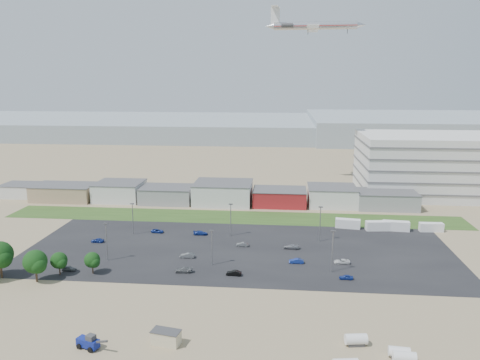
# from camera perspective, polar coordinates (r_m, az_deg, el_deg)

# --- Properties ---
(ground) EXTENTS (700.00, 700.00, 0.00)m
(ground) POSITION_cam_1_polar(r_m,az_deg,el_deg) (116.27, -3.68, -11.82)
(ground) COLOR #8B7758
(ground) RESTS_ON ground
(parking_lot) EXTENTS (120.00, 50.00, 0.01)m
(parking_lot) POSITION_cam_1_polar(r_m,az_deg,el_deg) (134.04, -0.19, -8.48)
(parking_lot) COLOR black
(parking_lot) RESTS_ON ground
(grass_strip) EXTENTS (160.00, 16.00, 0.02)m
(grass_strip) POSITION_cam_1_polar(r_m,az_deg,el_deg) (164.73, -0.84, -4.53)
(grass_strip) COLOR #2B481B
(grass_strip) RESTS_ON ground
(hills_backdrop) EXTENTS (700.00, 200.00, 9.00)m
(hills_backdrop) POSITION_cam_1_polar(r_m,az_deg,el_deg) (422.70, 8.51, 6.13)
(hills_backdrop) COLOR gray
(hills_backdrop) RESTS_ON ground
(building_row) EXTENTS (170.00, 20.00, 8.00)m
(building_row) POSITION_cam_1_polar(r_m,az_deg,el_deg) (184.33, -5.46, -1.51)
(building_row) COLOR silver
(building_row) RESTS_ON ground
(parking_garage) EXTENTS (80.00, 40.00, 25.00)m
(parking_garage) POSITION_cam_1_polar(r_m,az_deg,el_deg) (215.54, 25.06, 1.69)
(parking_garage) COLOR silver
(parking_garage) RESTS_ON ground
(portable_shed) EXTENTS (5.71, 3.72, 2.66)m
(portable_shed) POSITION_cam_1_polar(r_m,az_deg,el_deg) (90.47, -9.00, -18.42)
(portable_shed) COLOR beige
(portable_shed) RESTS_ON ground
(telehandler) EXTENTS (7.03, 4.33, 2.78)m
(telehandler) POSITION_cam_1_polar(r_m,az_deg,el_deg) (92.36, -18.06, -18.18)
(telehandler) COLOR navy
(telehandler) RESTS_ON ground
(storage_tank_nw) EXTENTS (4.16, 2.50, 2.36)m
(storage_tank_nw) POSITION_cam_1_polar(r_m,az_deg,el_deg) (91.68, 13.96, -18.31)
(storage_tank_nw) COLOR silver
(storage_tank_nw) RESTS_ON ground
(storage_tank_ne) EXTENTS (3.77, 2.14, 2.17)m
(storage_tank_ne) POSITION_cam_1_polar(r_m,az_deg,el_deg) (90.27, 18.84, -19.22)
(storage_tank_ne) COLOR silver
(storage_tank_ne) RESTS_ON ground
(storage_tank_se) EXTENTS (3.90, 2.10, 2.29)m
(storage_tank_se) POSITION_cam_1_polar(r_m,az_deg,el_deg) (89.01, 19.41, -19.69)
(storage_tank_se) COLOR silver
(storage_tank_se) RESTS_ON ground
(box_trailer_a) EXTENTS (8.18, 3.63, 2.96)m
(box_trailer_a) POSITION_cam_1_polar(r_m,az_deg,el_deg) (156.44, 13.00, -5.19)
(box_trailer_a) COLOR silver
(box_trailer_a) RESTS_ON ground
(box_trailer_b) EXTENTS (8.18, 3.44, 2.98)m
(box_trailer_b) POSITION_cam_1_polar(r_m,az_deg,el_deg) (156.55, 16.52, -5.37)
(box_trailer_b) COLOR silver
(box_trailer_b) RESTS_ON ground
(box_trailer_c) EXTENTS (8.38, 3.32, 3.07)m
(box_trailer_c) POSITION_cam_1_polar(r_m,az_deg,el_deg) (158.00, 18.49, -5.32)
(box_trailer_c) COLOR silver
(box_trailer_c) RESTS_ON ground
(box_trailer_d) EXTENTS (7.41, 2.58, 2.75)m
(box_trailer_d) POSITION_cam_1_polar(r_m,az_deg,el_deg) (161.05, 22.28, -5.34)
(box_trailer_d) COLOR silver
(box_trailer_d) RESTS_ON ground
(tree_left) EXTENTS (6.92, 6.92, 10.37)m
(tree_left) POSITION_cam_1_polar(r_m,az_deg,el_deg) (128.10, -27.24, -8.40)
(tree_left) COLOR black
(tree_left) RESTS_ON ground
(tree_mid) EXTENTS (5.96, 5.96, 8.94)m
(tree_mid) POSITION_cam_1_polar(r_m,az_deg,el_deg) (122.27, -23.68, -9.37)
(tree_mid) COLOR black
(tree_mid) RESTS_ON ground
(tree_right) EXTENTS (4.36, 4.36, 6.54)m
(tree_right) POSITION_cam_1_polar(r_m,az_deg,el_deg) (124.81, -21.19, -9.31)
(tree_right) COLOR black
(tree_right) RESTS_ON ground
(tree_near) EXTENTS (4.16, 4.16, 6.24)m
(tree_near) POSITION_cam_1_polar(r_m,az_deg,el_deg) (122.90, -17.57, -9.46)
(tree_near) COLOR black
(tree_near) RESTS_ON ground
(lightpole_front_l) EXTENTS (1.21, 0.51, 10.32)m
(lightpole_front_l) POSITION_cam_1_polar(r_m,az_deg,el_deg) (129.53, -15.94, -7.28)
(lightpole_front_l) COLOR slate
(lightpole_front_l) RESTS_ON ground
(lightpole_front_m) EXTENTS (1.10, 0.46, 9.39)m
(lightpole_front_m) POSITION_cam_1_polar(r_m,az_deg,el_deg) (122.15, -3.45, -8.24)
(lightpole_front_m) COLOR slate
(lightpole_front_m) RESTS_ON ground
(lightpole_front_r) EXTENTS (1.27, 0.53, 10.79)m
(lightpole_front_r) POSITION_cam_1_polar(r_m,az_deg,el_deg) (119.55, 11.20, -8.56)
(lightpole_front_r) COLOR slate
(lightpole_front_r) RESTS_ON ground
(lightpole_back_l) EXTENTS (1.17, 0.49, 9.95)m
(lightpole_back_l) POSITION_cam_1_polar(r_m,az_deg,el_deg) (149.05, -12.93, -4.65)
(lightpole_back_l) COLOR slate
(lightpole_back_l) RESTS_ON ground
(lightpole_back_m) EXTENTS (1.20, 0.50, 10.20)m
(lightpole_back_m) POSITION_cam_1_polar(r_m,az_deg,el_deg) (143.94, -1.13, -4.88)
(lightpole_back_m) COLOR slate
(lightpole_back_m) RESTS_ON ground
(lightpole_back_r) EXTENTS (1.26, 0.52, 10.68)m
(lightpole_back_r) POSITION_cam_1_polar(r_m,az_deg,el_deg) (140.97, 9.74, -5.32)
(lightpole_back_r) COLOR slate
(lightpole_back_r) RESTS_ON ground
(airliner) EXTENTS (44.16, 31.10, 12.69)m
(airliner) POSITION_cam_1_polar(r_m,az_deg,el_deg) (212.84, 9.14, 18.09)
(airliner) COLOR silver
(parked_car_0) EXTENTS (4.36, 2.34, 1.17)m
(parked_car_0) POSITION_cam_1_polar(r_m,az_deg,el_deg) (127.01, 12.31, -9.68)
(parked_car_0) COLOR silver
(parked_car_0) RESTS_ON ground
(parked_car_1) EXTENTS (3.87, 1.37, 1.27)m
(parked_car_1) POSITION_cam_1_polar(r_m,az_deg,el_deg) (125.26, 6.88, -9.77)
(parked_car_1) COLOR navy
(parked_car_1) RESTS_ON ground
(parked_car_2) EXTENTS (3.33, 1.37, 1.13)m
(parked_car_2) POSITION_cam_1_polar(r_m,az_deg,el_deg) (117.87, 12.81, -11.47)
(parked_car_2) COLOR navy
(parked_car_2) RESTS_ON ground
(parked_car_3) EXTENTS (4.37, 1.87, 1.26)m
(parked_car_3) POSITION_cam_1_polar(r_m,az_deg,el_deg) (119.72, -6.88, -10.83)
(parked_car_3) COLOR #595B5E
(parked_car_3) RESTS_ON ground
(parked_car_4) EXTENTS (3.96, 1.38, 1.30)m
(parked_car_4) POSITION_cam_1_polar(r_m,az_deg,el_deg) (128.80, -6.43, -9.12)
(parked_car_4) COLOR #595B5E
(parked_car_4) RESTS_ON ground
(parked_car_5) EXTENTS (3.79, 1.56, 1.28)m
(parked_car_5) POSITION_cam_1_polar(r_m,az_deg,el_deg) (145.74, -16.98, -7.05)
(parked_car_5) COLOR navy
(parked_car_5) RESTS_ON ground
(parked_car_6) EXTENTS (4.45, 1.96, 1.27)m
(parked_car_6) POSITION_cam_1_polar(r_m,az_deg,el_deg) (146.58, -4.83, -6.44)
(parked_car_6) COLOR navy
(parked_car_6) RESTS_ON ground
(parked_car_7) EXTENTS (3.63, 1.41, 1.18)m
(parked_car_7) POSITION_cam_1_polar(r_m,az_deg,el_deg) (136.35, 0.30, -7.85)
(parked_car_7) COLOR #595B5E
(parked_car_7) RESTS_ON ground
(parked_car_9) EXTENTS (4.12, 2.24, 1.09)m
(parked_car_9) POSITION_cam_1_polar(r_m,az_deg,el_deg) (150.41, -10.03, -6.14)
(parked_car_9) COLOR navy
(parked_car_9) RESTS_ON ground
(parked_car_10) EXTENTS (3.95, 1.83, 1.12)m
(parked_car_10) POSITION_cam_1_polar(r_m,az_deg,el_deg) (127.44, -20.13, -10.10)
(parked_car_10) COLOR #595B5E
(parked_car_10) RESTS_ON ground
(parked_car_12) EXTENTS (4.60, 2.28, 1.29)m
(parked_car_12) POSITION_cam_1_polar(r_m,az_deg,el_deg) (135.26, 6.20, -8.07)
(parked_car_12) COLOR #A5A5AA
(parked_car_12) RESTS_ON ground
(parked_car_13) EXTENTS (3.84, 1.52, 1.24)m
(parked_car_13) POSITION_cam_1_polar(r_m,az_deg,el_deg) (117.16, -0.76, -11.27)
(parked_car_13) COLOR black
(parked_car_13) RESTS_ON ground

